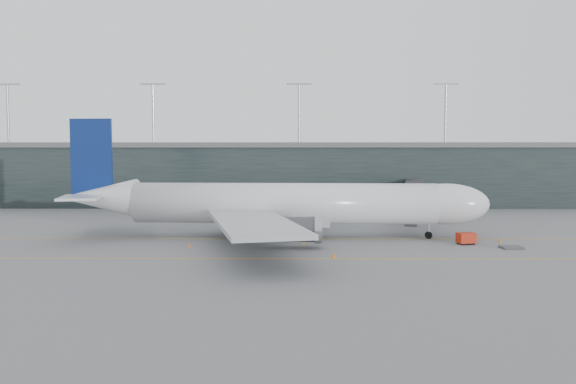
{
  "coord_description": "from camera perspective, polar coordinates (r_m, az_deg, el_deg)",
  "views": [
    {
      "loc": [
        3.33,
        -87.17,
        12.8
      ],
      "look_at": [
        2.73,
        -4.0,
        6.98
      ],
      "focal_mm": 35.0,
      "sensor_mm": 36.0,
      "label": 1
    }
  ],
  "objects": [
    {
      "name": "cone_tail",
      "position": [
        77.92,
        -9.98,
        -5.25
      ],
      "size": [
        0.44,
        0.44,
        0.7
      ],
      "primitive_type": "cone",
      "color": "#DA590C",
      "rests_on": "ground"
    },
    {
      "name": "cone_wing_port",
      "position": [
        100.36,
        3.91,
        -3.15
      ],
      "size": [
        0.4,
        0.4,
        0.64
      ],
      "primitive_type": "cone",
      "color": "#E15F0C",
      "rests_on": "ground"
    },
    {
      "name": "taxiline_lead_main",
      "position": [
        107.94,
        1.3,
        -2.8
      ],
      "size": [
        0.25,
        60.0,
        0.02
      ],
      "primitive_type": "cube",
      "color": "#C18A12",
      "rests_on": "ground"
    },
    {
      "name": "baggage_dolly",
      "position": [
        81.2,
        21.73,
        -5.24
      ],
      "size": [
        2.83,
        2.32,
        0.27
      ],
      "primitive_type": "cube",
      "rotation": [
        0.0,
        0.0,
        0.06
      ],
      "color": "#3C3C41",
      "rests_on": "ground"
    },
    {
      "name": "jet_bridge",
      "position": [
        114.34,
        11.83,
        0.07
      ],
      "size": [
        13.36,
        44.55,
        6.86
      ],
      "rotation": [
        0.0,
        0.0,
        -0.23
      ],
      "color": "#2D2C31",
      "rests_on": "ground"
    },
    {
      "name": "taxiline_a",
      "position": [
        84.21,
        -1.86,
        -4.74
      ],
      "size": [
        160.0,
        0.25,
        0.02
      ],
      "primitive_type": "cube",
      "color": "#C18A12",
      "rests_on": "ground"
    },
    {
      "name": "ground",
      "position": [
        88.17,
        -1.76,
        -4.35
      ],
      "size": [
        320.0,
        320.0,
        0.0
      ],
      "primitive_type": "plane",
      "color": "#535357",
      "rests_on": "ground"
    },
    {
      "name": "uld_a",
      "position": [
        97.34,
        -3.74,
        -3.02
      ],
      "size": [
        2.16,
        1.85,
        1.74
      ],
      "rotation": [
        0.0,
        0.0,
        -0.18
      ],
      "color": "#3B3B40",
      "rests_on": "ground"
    },
    {
      "name": "cone_nose",
      "position": [
        86.07,
        20.71,
        -4.57
      ],
      "size": [
        0.44,
        0.44,
        0.71
      ],
      "primitive_type": "cone",
      "color": "#CA610B",
      "rests_on": "ground"
    },
    {
      "name": "uld_c",
      "position": [
        98.69,
        -0.6,
        -2.93
      ],
      "size": [
        2.16,
        1.9,
        1.68
      ],
      "rotation": [
        0.0,
        0.0,
        -0.26
      ],
      "color": "#3B3B40",
      "rests_on": "ground"
    },
    {
      "name": "cone_wing_stbd",
      "position": [
        69.28,
        4.64,
        -6.34
      ],
      "size": [
        0.47,
        0.47,
        0.75
      ],
      "primitive_type": "cone",
      "color": "orange",
      "rests_on": "ground"
    },
    {
      "name": "uld_b",
      "position": [
        99.53,
        -2.76,
        -2.8
      ],
      "size": [
        2.45,
        2.14,
        1.93
      ],
      "rotation": [
        0.0,
        0.0,
        0.23
      ],
      "color": "#3B3B40",
      "rests_on": "ground"
    },
    {
      "name": "gse_cart",
      "position": [
        82.55,
        17.63,
        -4.47
      ],
      "size": [
        2.72,
        2.11,
        1.64
      ],
      "rotation": [
        0.0,
        0.0,
        0.27
      ],
      "color": "#A5210B",
      "rests_on": "ground"
    },
    {
      "name": "taxiline_b",
      "position": [
        68.46,
        -2.4,
        -6.77
      ],
      "size": [
        160.0,
        0.25,
        0.02
      ],
      "primitive_type": "cube",
      "color": "#C18A12",
      "rests_on": "ground"
    },
    {
      "name": "main_aircraft",
      "position": [
        84.61,
        -0.72,
        -1.25
      ],
      "size": [
        64.16,
        60.29,
        18.0
      ],
      "rotation": [
        0.0,
        0.0,
        -0.05
      ],
      "color": "silver",
      "rests_on": "ground"
    },
    {
      "name": "terminal",
      "position": [
        145.3,
        -0.9,
        1.96
      ],
      "size": [
        240.0,
        36.0,
        29.0
      ],
      "color": "black",
      "rests_on": "ground"
    }
  ]
}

